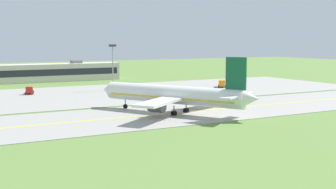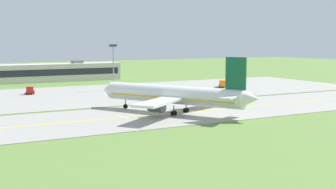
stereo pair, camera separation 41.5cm
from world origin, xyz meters
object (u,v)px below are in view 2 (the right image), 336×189
(airplane_lead, at_px, (174,95))
(service_truck_fuel, at_px, (30,90))
(apron_light_mast, at_px, (113,61))
(service_truck_baggage, at_px, (222,83))

(airplane_lead, bearing_deg, service_truck_fuel, 111.52)
(airplane_lead, bearing_deg, apron_light_mast, 83.69)
(service_truck_fuel, bearing_deg, service_truck_baggage, -10.07)
(service_truck_fuel, relative_size, apron_light_mast, 0.46)
(airplane_lead, xyz_separation_m, service_truck_fuel, (-20.35, 51.60, -2.95))
(service_truck_baggage, relative_size, service_truck_fuel, 0.91)
(service_truck_fuel, height_order, apron_light_mast, apron_light_mast)
(apron_light_mast, bearing_deg, service_truck_baggage, -14.00)
(airplane_lead, distance_m, apron_light_mast, 50.17)
(service_truck_baggage, distance_m, service_truck_fuel, 62.86)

